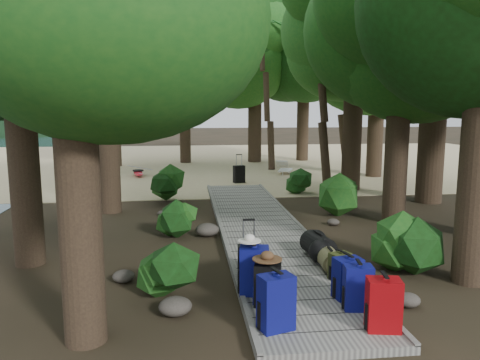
{
  "coord_description": "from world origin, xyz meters",
  "views": [
    {
      "loc": [
        -1.79,
        -9.97,
        2.96
      ],
      "look_at": [
        -0.3,
        2.62,
        1.0
      ],
      "focal_mm": 35.0,
      "sensor_mm": 36.0,
      "label": 1
    }
  ],
  "objects": [
    {
      "name": "ground",
      "position": [
        0.0,
        0.0,
        0.0
      ],
      "size": [
        120.0,
        120.0,
        0.0
      ],
      "primitive_type": "plane",
      "color": "#322519",
      "rests_on": "ground"
    },
    {
      "name": "sand_beach",
      "position": [
        0.0,
        16.0,
        0.01
      ],
      "size": [
        40.0,
        22.0,
        0.02
      ],
      "primitive_type": "cube",
      "color": "#C1B482",
      "rests_on": "ground"
    },
    {
      "name": "boardwalk",
      "position": [
        0.0,
        1.0,
        0.06
      ],
      "size": [
        2.0,
        12.0,
        0.12
      ],
      "primitive_type": "cube",
      "color": "gray",
      "rests_on": "ground"
    },
    {
      "name": "backpack_left_a",
      "position": [
        -0.66,
        -4.36,
        0.52
      ],
      "size": [
        0.5,
        0.42,
        0.81
      ],
      "primitive_type": null,
      "rotation": [
        0.0,
        0.0,
        0.31
      ],
      "color": "navy",
      "rests_on": "boardwalk"
    },
    {
      "name": "backpack_left_b",
      "position": [
        -0.64,
        -3.62,
        0.47
      ],
      "size": [
        0.43,
        0.36,
        0.69
      ],
      "primitive_type": null,
      "rotation": [
        0.0,
        0.0,
        -0.27
      ],
      "color": "black",
      "rests_on": "boardwalk"
    },
    {
      "name": "backpack_left_c",
      "position": [
        -0.76,
        -3.17,
        0.53
      ],
      "size": [
        0.49,
        0.38,
        0.82
      ],
      "primitive_type": null,
      "rotation": [
        0.0,
        0.0,
        -0.15
      ],
      "color": "navy",
      "rests_on": "boardwalk"
    },
    {
      "name": "backpack_left_d",
      "position": [
        -0.66,
        -2.21,
        0.36
      ],
      "size": [
        0.36,
        0.3,
        0.48
      ],
      "primitive_type": null,
      "rotation": [
        0.0,
        0.0,
        -0.23
      ],
      "color": "navy",
      "rests_on": "boardwalk"
    },
    {
      "name": "backpack_right_a",
      "position": [
        0.71,
        -4.54,
        0.5
      ],
      "size": [
        0.47,
        0.37,
        0.76
      ],
      "primitive_type": null,
      "rotation": [
        0.0,
        0.0,
        -0.18
      ],
      "color": "#970908",
      "rests_on": "boardwalk"
    },
    {
      "name": "backpack_right_b",
      "position": [
        0.62,
        -3.89,
        0.48
      ],
      "size": [
        0.43,
        0.33,
        0.71
      ],
      "primitive_type": null,
      "rotation": [
        0.0,
        0.0,
        -0.14
      ],
      "color": "navy",
      "rests_on": "boardwalk"
    },
    {
      "name": "backpack_right_c",
      "position": [
        0.61,
        -3.49,
        0.46
      ],
      "size": [
        0.45,
        0.36,
        0.69
      ],
      "primitive_type": null,
      "rotation": [
        0.0,
        0.0,
        0.19
      ],
      "color": "navy",
      "rests_on": "boardwalk"
    },
    {
      "name": "backpack_right_d",
      "position": [
        0.75,
        -2.73,
        0.37
      ],
      "size": [
        0.39,
        0.34,
        0.5
      ],
      "primitive_type": null,
      "rotation": [
        0.0,
        0.0,
        0.35
      ],
      "color": "#383F17",
      "rests_on": "boardwalk"
    },
    {
      "name": "duffel_right_khaki",
      "position": [
        0.72,
        -2.26,
        0.3
      ],
      "size": [
        0.4,
        0.57,
        0.37
      ],
      "primitive_type": null,
      "rotation": [
        0.0,
        0.0,
        -0.06
      ],
      "color": "olive",
      "rests_on": "boardwalk"
    },
    {
      "name": "duffel_right_black",
      "position": [
        0.72,
        -1.54,
        0.35
      ],
      "size": [
        0.57,
        0.79,
        0.46
      ],
      "primitive_type": null,
      "rotation": [
        0.0,
        0.0,
        0.17
      ],
      "color": "black",
      "rests_on": "boardwalk"
    },
    {
      "name": "suitcase_on_boardwalk",
      "position": [
        -0.76,
        -2.48,
        0.4
      ],
      "size": [
        0.38,
        0.23,
        0.57
      ],
      "primitive_type": null,
      "rotation": [
        0.0,
        0.0,
        -0.08
      ],
      "color": "black",
      "rests_on": "boardwalk"
    },
    {
      "name": "lone_suitcase_on_sand",
      "position": [
        0.32,
        8.24,
        0.36
      ],
      "size": [
        0.49,
        0.38,
        0.68
      ],
      "primitive_type": null,
      "rotation": [
        0.0,
        0.0,
        0.33
      ],
      "color": "black",
      "rests_on": "sand_beach"
    },
    {
      "name": "hat_brown",
      "position": [
        -0.64,
        -3.61,
        0.88
      ],
      "size": [
        0.43,
        0.43,
        0.13
      ],
      "primitive_type": null,
      "color": "#51351E",
      "rests_on": "backpack_left_b"
    },
    {
      "name": "hat_white",
      "position": [
        -0.83,
        -3.11,
        1.0
      ],
      "size": [
        0.36,
        0.36,
        0.12
      ],
      "primitive_type": null,
      "color": "silver",
      "rests_on": "backpack_left_c"
    },
    {
      "name": "kayak",
      "position": [
        -3.84,
        10.61,
        0.19
      ],
      "size": [
        1.39,
        3.51,
        0.34
      ],
      "primitive_type": "ellipsoid",
      "rotation": [
        0.0,
        0.0,
        0.19
      ],
      "color": "red",
      "rests_on": "sand_beach"
    },
    {
      "name": "sun_lounger",
      "position": [
        2.7,
        10.56,
        0.29
      ],
      "size": [
        1.05,
        1.76,
        0.54
      ],
      "primitive_type": null,
      "rotation": [
        0.0,
        0.0,
        -0.33
      ],
      "color": "silver",
      "rests_on": "sand_beach"
    },
    {
      "name": "tree_right_c",
      "position": [
        3.6,
        1.43,
        4.22
      ],
      "size": [
        4.87,
        4.87,
        8.43
      ],
      "primitive_type": null,
      "color": "black",
      "rests_on": "ground"
    },
    {
      "name": "tree_right_d",
      "position": [
        5.86,
        3.81,
        5.76
      ],
      "size": [
        6.28,
        6.28,
        11.51
      ],
      "primitive_type": null,
      "color": "black",
      "rests_on": "ground"
    },
    {
      "name": "tree_right_e",
      "position": [
        4.2,
        6.32,
        4.89
      ],
      "size": [
        5.43,
        5.43,
        9.78
      ],
      "primitive_type": null,
      "color": "black",
      "rests_on": "ground"
    },
    {
      "name": "tree_right_f",
      "position": [
        6.34,
        9.33,
        4.79
      ],
      "size": [
        5.36,
        5.36,
        9.58
      ],
      "primitive_type": null,
      "color": "black",
      "rests_on": "ground"
    },
    {
      "name": "tree_left_a",
      "position": [
        -3.09,
        -4.16,
        3.79
      ],
      "size": [
        4.54,
        4.54,
        7.57
      ],
      "primitive_type": null,
      "color": "black",
      "rests_on": "ground"
    },
    {
      "name": "tree_left_b",
      "position": [
        -4.77,
        -0.95,
        3.96
      ],
      "size": [
        4.4,
        4.4,
        7.92
      ],
      "primitive_type": null,
      "color": "black",
      "rests_on": "ground"
    },
    {
      "name": "tree_left_c",
      "position": [
        -3.93,
        3.5,
        4.28
      ],
      "size": [
        4.92,
        4.92,
        8.56
      ],
      "primitive_type": null,
      "color": "black",
      "rests_on": "ground"
    },
    {
      "name": "tree_back_a",
      "position": [
        -1.77,
        15.5,
        4.18
      ],
      "size": [
        4.83,
        4.83,
        8.36
      ],
      "primitive_type": null,
      "color": "black",
      "rests_on": "ground"
    },
    {
      "name": "tree_back_b",
      "position": [
        2.02,
        15.45,
        5.24
      ],
      "size": [
        5.87,
        5.87,
        10.49
      ],
      "primitive_type": null,
      "color": "black",
      "rests_on": "ground"
    },
    {
      "name": "tree_back_c",
      "position": [
        4.81,
        15.87,
        4.75
      ],
      "size": [
        5.28,
        5.28,
        9.5
      ],
      "primitive_type": null,
      "color": "black",
      "rests_on": "ground"
    },
    {
      "name": "tree_back_d",
      "position": [
        -5.29,
        14.34,
        3.94
      ],
      "size": [
        4.72,
        4.72,
        7.87
      ],
      "primitive_type": null,
      "color": "black",
      "rests_on": "ground"
    },
    {
      "name": "palm_right_a",
      "position": [
        3.46,
        6.54,
        3.67
      ],
      "size": [
        4.31,
        4.31,
        7.35
      ],
      "primitive_type": null,
      "color": "#113E12",
      "rests_on": "ground"
    },
    {
      "name": "palm_right_b",
      "position": [
        5.41,
        10.4,
        4.02
      ],
      "size": [
        4.16,
        4.16,
        8.04
      ],
      "primitive_type": null,
      "color": "#113E12",
      "rests_on": "ground"
    },
    {
      "name": "palm_right_c",
      "position": [
        2.58,
        12.25,
        3.48
      ],
      "size": [
        4.37,
        4.37,
        6.96
      ],
      "primitive_type": null,
      "color": "#113E12",
      "rests_on": "ground"
    },
    {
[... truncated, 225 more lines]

